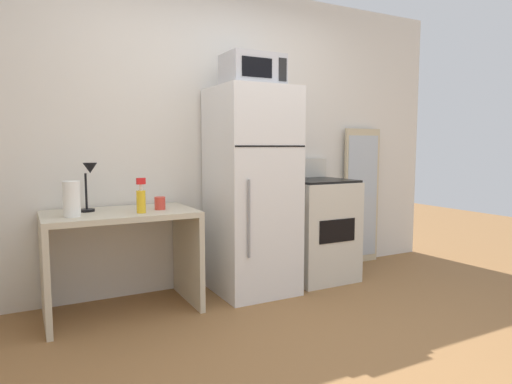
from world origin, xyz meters
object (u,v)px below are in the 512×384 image
Objects in this scene: desk at (121,243)px; leaning_mirror at (361,196)px; microwave at (253,71)px; coffee_mug at (160,203)px; desk_lamp at (89,178)px; oven_range at (316,228)px; spray_bottle at (141,199)px; paper_towel_roll at (72,199)px; refrigerator at (252,191)px.

leaning_mirror reaches higher than desk.
coffee_mug is at bearing -179.09° from microwave.
oven_range is (1.96, -0.06, -0.52)m from desk_lamp.
spray_bottle reaches higher than paper_towel_roll.
refrigerator reaches higher than leaning_mirror.
leaning_mirror is (2.40, 0.43, -0.15)m from spray_bottle.
desk_lamp reaches higher than oven_range.
desk_lamp is 1.28m from refrigerator.
microwave reaches higher than desk.
desk is 1.76m from oven_range.
desk_lamp reaches higher than paper_towel_roll.
coffee_mug is 0.21m from spray_bottle.
spray_bottle is 0.15× the size of refrigerator.
oven_range is (2.09, 0.13, -0.40)m from paper_towel_roll.
desk is 4.26× the size of spray_bottle.
coffee_mug is 0.21× the size of microwave.
oven_range is at bearing 2.62° from refrigerator.
spray_bottle is (-0.17, -0.11, 0.05)m from coffee_mug.
oven_range is at bearing 4.37° from microwave.
oven_range reaches higher than coffee_mug.
desk_lamp reaches higher than coffee_mug.
oven_range is (0.69, 0.05, -1.36)m from microwave.
desk_lamp is at bearing 164.96° from coffee_mug.
microwave is 0.42× the size of oven_range.
refrigerator is (0.79, 0.03, 0.05)m from coffee_mug.
microwave is (1.40, 0.08, 0.96)m from paper_towel_roll.
spray_bottle is 0.54× the size of microwave.
leaning_mirror is (2.71, 0.19, -0.29)m from desk_lamp.
refrigerator is at bearing 90.31° from microwave.
desk is 0.39m from spray_bottle.
desk is 3.01× the size of desk_lamp.
refrigerator is at bearing -4.27° from desk_lamp.
coffee_mug is 1.30m from microwave.
desk is 0.76× the size of leaning_mirror.
refrigerator is 1.54× the size of oven_range.
spray_bottle is 0.96m from refrigerator.
spray_bottle is 1.70m from oven_range.
microwave reaches higher than coffee_mug.
spray_bottle is at bearing -5.97° from paper_towel_roll.
paper_towel_roll is at bearing 174.03° from spray_bottle.
leaning_mirror is at bearing 11.23° from refrigerator.
desk is 2.31× the size of microwave.
refrigerator reaches higher than oven_range.
desk_lamp is 1.52m from microwave.
microwave reaches higher than oven_range.
leaning_mirror is (1.44, 0.29, -0.15)m from refrigerator.
desk_lamp is 3.72× the size of coffee_mug.
desk is at bearing 127.83° from spray_bottle.
leaning_mirror is at bearing 10.19° from spray_bottle.
microwave reaches higher than leaning_mirror.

